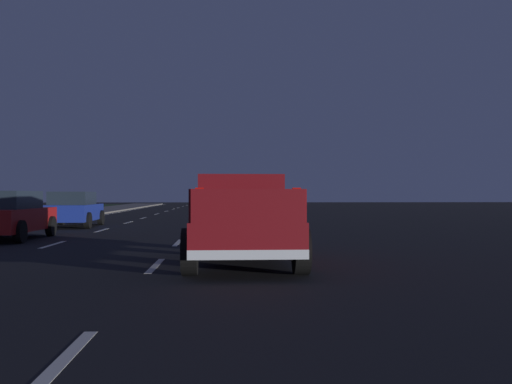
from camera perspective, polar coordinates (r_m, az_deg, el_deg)
The scene contains 5 objects.
ground at distance 27.86m, azimuth -9.49°, elevation -3.15°, with size 144.00×144.00×0.00m, color black.
lane_markings at distance 31.82m, azimuth -14.30°, elevation -2.77°, with size 108.83×7.04×0.01m.
pickup_truck at distance 12.68m, azimuth -1.44°, elevation -2.61°, with size 5.44×2.32×1.87m.
sedan_red at distance 20.23m, azimuth -22.90°, elevation -2.04°, with size 4.41×2.04×1.54m.
sedan_blue at distance 27.12m, azimuth -17.20°, elevation -1.57°, with size 4.45×2.11×1.54m.
Camera 1 is at (-0.64, -3.16, 1.45)m, focal length 41.44 mm.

